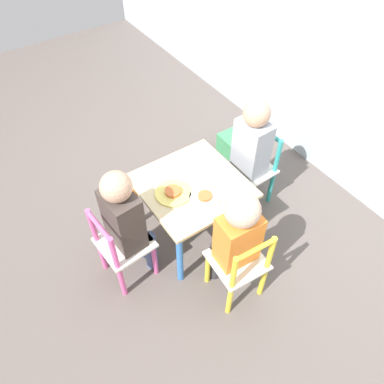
% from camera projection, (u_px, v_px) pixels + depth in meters
% --- Properties ---
extents(ground_plane, '(6.00, 6.00, 0.00)m').
position_uv_depth(ground_plane, '(192.00, 230.00, 2.37)').
color(ground_plane, '#5B514C').
extents(kids_table, '(0.55, 0.55, 0.42)m').
position_uv_depth(kids_table, '(192.00, 192.00, 2.10)').
color(kids_table, beige).
rests_on(kids_table, ground_plane).
extents(chair_pink, '(0.28, 0.28, 0.52)m').
position_uv_depth(chair_pink, '(121.00, 247.00, 1.98)').
color(chair_pink, silver).
rests_on(chair_pink, ground_plane).
extents(chair_yellow, '(0.28, 0.28, 0.52)m').
position_uv_depth(chair_yellow, '(239.00, 266.00, 1.90)').
color(chair_yellow, silver).
rests_on(chair_yellow, ground_plane).
extents(chair_teal, '(0.27, 0.27, 0.52)m').
position_uv_depth(chair_teal, '(253.00, 169.00, 2.37)').
color(chair_teal, silver).
rests_on(chair_teal, ground_plane).
extents(child_front, '(0.21, 0.22, 0.77)m').
position_uv_depth(child_front, '(126.00, 218.00, 1.86)').
color(child_front, '#4C608E').
rests_on(child_front, ground_plane).
extents(child_right, '(0.22, 0.21, 0.74)m').
position_uv_depth(child_right, '(236.00, 235.00, 1.79)').
color(child_right, '#38383D').
rests_on(child_right, ground_plane).
extents(child_back, '(0.21, 0.21, 0.78)m').
position_uv_depth(child_back, '(249.00, 149.00, 2.19)').
color(child_back, '#38383D').
rests_on(child_back, ground_plane).
extents(plate_front, '(0.20, 0.20, 0.03)m').
position_uv_depth(plate_front, '(173.00, 193.00, 2.00)').
color(plate_front, '#EADB66').
rests_on(plate_front, kids_table).
extents(plate_right, '(0.17, 0.17, 0.03)m').
position_uv_depth(plate_right, '(205.00, 197.00, 1.98)').
color(plate_right, white).
rests_on(plate_right, kids_table).
extents(storage_bin, '(0.21, 0.20, 0.15)m').
position_uv_depth(storage_bin, '(235.00, 144.00, 2.81)').
color(storage_bin, '#3D8E56').
rests_on(storage_bin, ground_plane).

